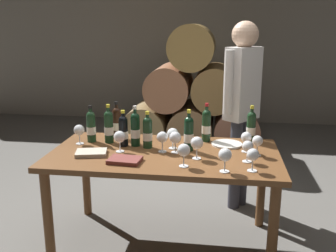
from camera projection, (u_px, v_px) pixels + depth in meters
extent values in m
plane|color=#66635E|center=(165.00, 243.00, 3.07)|extent=(14.00, 14.00, 0.00)
cube|color=gray|center=(200.00, 41.00, 6.73)|extent=(10.00, 0.24, 2.80)
cylinder|color=olive|center=(148.00, 123.00, 5.57)|extent=(0.60, 0.90, 0.60)
cylinder|color=brown|center=(191.00, 125.00, 5.48)|extent=(0.60, 0.90, 0.60)
cylinder|color=#956048|center=(236.00, 126.00, 5.40)|extent=(0.60, 0.90, 0.60)
cylinder|color=#955F3F|center=(170.00, 86.00, 5.38)|extent=(0.60, 0.90, 0.60)
cylinder|color=brown|center=(215.00, 87.00, 5.30)|extent=(0.60, 0.90, 0.60)
cylinder|color=olive|center=(193.00, 47.00, 5.20)|extent=(0.60, 0.90, 0.60)
cube|color=brown|center=(164.00, 155.00, 2.88)|extent=(1.70, 0.90, 0.04)
cylinder|color=brown|center=(48.00, 219.00, 2.71)|extent=(0.07, 0.07, 0.72)
cylinder|color=brown|center=(273.00, 235.00, 2.50)|extent=(0.07, 0.07, 0.72)
cylinder|color=brown|center=(86.00, 177.00, 3.45)|extent=(0.07, 0.07, 0.72)
cylinder|color=brown|center=(261.00, 187.00, 3.25)|extent=(0.07, 0.07, 0.72)
cylinder|color=black|center=(123.00, 133.00, 3.00)|extent=(0.07, 0.07, 0.20)
sphere|color=black|center=(123.00, 120.00, 2.98)|extent=(0.07, 0.07, 0.07)
cylinder|color=black|center=(123.00, 117.00, 2.97)|extent=(0.03, 0.03, 0.06)
cylinder|color=gold|center=(123.00, 112.00, 2.96)|extent=(0.03, 0.03, 0.02)
cylinder|color=silver|center=(123.00, 135.00, 3.01)|extent=(0.07, 0.07, 0.06)
cylinder|color=#19381E|center=(251.00, 130.00, 3.09)|extent=(0.07, 0.07, 0.21)
sphere|color=#19381E|center=(252.00, 116.00, 3.07)|extent=(0.07, 0.07, 0.07)
cylinder|color=#19381E|center=(252.00, 113.00, 3.06)|extent=(0.03, 0.03, 0.07)
cylinder|color=gold|center=(252.00, 107.00, 3.05)|extent=(0.03, 0.03, 0.02)
cylinder|color=silver|center=(251.00, 131.00, 3.10)|extent=(0.07, 0.07, 0.06)
cylinder|color=#19381E|center=(109.00, 129.00, 3.09)|extent=(0.07, 0.07, 0.22)
sphere|color=#19381E|center=(108.00, 115.00, 3.06)|extent=(0.07, 0.07, 0.07)
cylinder|color=#19381E|center=(108.00, 112.00, 3.05)|extent=(0.03, 0.03, 0.07)
cylinder|color=gold|center=(108.00, 106.00, 3.04)|extent=(0.03, 0.03, 0.03)
cylinder|color=silver|center=(109.00, 131.00, 3.09)|extent=(0.07, 0.07, 0.07)
cylinder|color=#19381E|center=(148.00, 135.00, 2.96)|extent=(0.07, 0.07, 0.20)
sphere|color=#19381E|center=(147.00, 122.00, 2.93)|extent=(0.07, 0.07, 0.07)
cylinder|color=#19381E|center=(147.00, 118.00, 2.92)|extent=(0.03, 0.03, 0.06)
cylinder|color=gold|center=(147.00, 113.00, 2.91)|extent=(0.03, 0.03, 0.02)
cylinder|color=silver|center=(148.00, 136.00, 2.96)|extent=(0.07, 0.07, 0.06)
cylinder|color=#19381E|center=(91.00, 129.00, 3.11)|extent=(0.07, 0.07, 0.21)
sphere|color=#19381E|center=(91.00, 116.00, 3.08)|extent=(0.07, 0.07, 0.07)
cylinder|color=#19381E|center=(90.00, 112.00, 3.07)|extent=(0.03, 0.03, 0.07)
cylinder|color=black|center=(90.00, 107.00, 3.06)|extent=(0.03, 0.03, 0.02)
cylinder|color=silver|center=(91.00, 130.00, 3.11)|extent=(0.07, 0.07, 0.06)
cylinder|color=#19381E|center=(206.00, 128.00, 3.12)|extent=(0.07, 0.07, 0.22)
sphere|color=#19381E|center=(207.00, 114.00, 3.09)|extent=(0.07, 0.07, 0.07)
cylinder|color=#19381E|center=(207.00, 111.00, 3.08)|extent=(0.03, 0.03, 0.07)
cylinder|color=#B21E23|center=(207.00, 105.00, 3.07)|extent=(0.03, 0.03, 0.03)
cylinder|color=silver|center=(206.00, 129.00, 3.12)|extent=(0.07, 0.07, 0.07)
cylinder|color=black|center=(117.00, 125.00, 3.23)|extent=(0.07, 0.07, 0.21)
sphere|color=black|center=(117.00, 112.00, 3.20)|extent=(0.07, 0.07, 0.07)
cylinder|color=black|center=(116.00, 108.00, 3.19)|extent=(0.03, 0.03, 0.07)
cylinder|color=black|center=(116.00, 103.00, 3.18)|extent=(0.03, 0.03, 0.02)
cylinder|color=silver|center=(117.00, 126.00, 3.23)|extent=(0.07, 0.07, 0.06)
cylinder|color=black|center=(135.00, 132.00, 3.00)|extent=(0.07, 0.07, 0.22)
sphere|color=black|center=(135.00, 117.00, 2.97)|extent=(0.07, 0.07, 0.07)
cylinder|color=black|center=(135.00, 114.00, 2.96)|extent=(0.03, 0.03, 0.07)
cylinder|color=silver|center=(135.00, 107.00, 2.95)|extent=(0.03, 0.03, 0.03)
cylinder|color=silver|center=(135.00, 133.00, 3.01)|extent=(0.07, 0.07, 0.07)
cylinder|color=black|center=(189.00, 136.00, 2.89)|extent=(0.07, 0.07, 0.22)
sphere|color=black|center=(189.00, 121.00, 2.86)|extent=(0.07, 0.07, 0.07)
cylinder|color=black|center=(189.00, 118.00, 2.85)|extent=(0.03, 0.03, 0.07)
cylinder|color=gold|center=(189.00, 111.00, 2.84)|extent=(0.03, 0.03, 0.03)
cylinder|color=silver|center=(189.00, 138.00, 2.89)|extent=(0.07, 0.07, 0.07)
cylinder|color=white|center=(173.00, 148.00, 2.96)|extent=(0.06, 0.06, 0.00)
cylinder|color=white|center=(173.00, 143.00, 2.95)|extent=(0.01, 0.01, 0.07)
sphere|color=white|center=(173.00, 134.00, 2.93)|extent=(0.09, 0.09, 0.09)
cylinder|color=white|center=(252.00, 171.00, 2.50)|extent=(0.06, 0.06, 0.00)
cylinder|color=white|center=(252.00, 165.00, 2.49)|extent=(0.01, 0.01, 0.07)
sphere|color=white|center=(253.00, 155.00, 2.47)|extent=(0.08, 0.08, 0.08)
cylinder|color=white|center=(80.00, 144.00, 3.07)|extent=(0.06, 0.06, 0.00)
cylinder|color=white|center=(80.00, 139.00, 3.06)|extent=(0.01, 0.01, 0.07)
sphere|color=white|center=(79.00, 130.00, 3.04)|extent=(0.08, 0.08, 0.08)
cylinder|color=white|center=(247.00, 161.00, 2.67)|extent=(0.06, 0.06, 0.00)
cylinder|color=white|center=(247.00, 156.00, 2.66)|extent=(0.01, 0.01, 0.07)
sphere|color=white|center=(248.00, 146.00, 2.64)|extent=(0.08, 0.08, 0.08)
cylinder|color=white|center=(197.00, 158.00, 2.73)|extent=(0.06, 0.06, 0.00)
cylinder|color=white|center=(197.00, 153.00, 2.72)|extent=(0.01, 0.01, 0.07)
sphere|color=white|center=(197.00, 143.00, 2.70)|extent=(0.09, 0.09, 0.09)
cylinder|color=white|center=(162.00, 151.00, 2.88)|extent=(0.06, 0.06, 0.00)
cylinder|color=white|center=(162.00, 146.00, 2.87)|extent=(0.01, 0.01, 0.07)
sphere|color=white|center=(162.00, 137.00, 2.85)|extent=(0.08, 0.08, 0.08)
cylinder|color=white|center=(175.00, 152.00, 2.87)|extent=(0.06, 0.06, 0.00)
cylinder|color=white|center=(175.00, 147.00, 2.86)|extent=(0.01, 0.01, 0.07)
sphere|color=white|center=(175.00, 137.00, 2.84)|extent=(0.09, 0.09, 0.09)
cylinder|color=white|center=(224.00, 171.00, 2.49)|extent=(0.06, 0.06, 0.00)
cylinder|color=white|center=(225.00, 166.00, 2.48)|extent=(0.01, 0.01, 0.07)
sphere|color=white|center=(225.00, 155.00, 2.46)|extent=(0.09, 0.09, 0.09)
cylinder|color=white|center=(257.00, 155.00, 2.80)|extent=(0.06, 0.06, 0.00)
cylinder|color=white|center=(257.00, 150.00, 2.79)|extent=(0.01, 0.01, 0.07)
sphere|color=white|center=(258.00, 141.00, 2.77)|extent=(0.08, 0.08, 0.08)
cylinder|color=white|center=(246.00, 151.00, 2.88)|extent=(0.06, 0.06, 0.00)
cylinder|color=white|center=(246.00, 146.00, 2.87)|extent=(0.01, 0.01, 0.07)
sphere|color=white|center=(246.00, 137.00, 2.85)|extent=(0.08, 0.08, 0.08)
cylinder|color=white|center=(184.00, 166.00, 2.58)|extent=(0.06, 0.06, 0.00)
cylinder|color=white|center=(184.00, 161.00, 2.57)|extent=(0.01, 0.01, 0.07)
sphere|color=white|center=(184.00, 150.00, 2.55)|extent=(0.09, 0.09, 0.09)
cylinder|color=white|center=(120.00, 151.00, 2.88)|extent=(0.06, 0.06, 0.00)
cylinder|color=white|center=(120.00, 146.00, 2.87)|extent=(0.01, 0.01, 0.07)
sphere|color=white|center=(120.00, 137.00, 2.85)|extent=(0.09, 0.09, 0.09)
cube|color=brown|center=(125.00, 160.00, 2.66)|extent=(0.23, 0.18, 0.03)
cube|color=#B2A893|center=(91.00, 153.00, 2.82)|extent=(0.25, 0.20, 0.03)
cylinder|color=white|center=(227.00, 144.00, 3.05)|extent=(0.24, 0.24, 0.01)
cylinder|color=#383842|center=(242.00, 162.00, 3.63)|extent=(0.11, 0.11, 0.85)
cylinder|color=#383842|center=(235.00, 165.00, 3.56)|extent=(0.11, 0.11, 0.85)
cube|color=silver|center=(243.00, 84.00, 3.41)|extent=(0.34, 0.36, 0.64)
cylinder|color=silver|center=(256.00, 78.00, 3.54)|extent=(0.08, 0.08, 0.54)
cylinder|color=silver|center=(228.00, 83.00, 3.26)|extent=(0.08, 0.08, 0.54)
sphere|color=tan|center=(245.00, 35.00, 3.30)|extent=(0.23, 0.23, 0.23)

